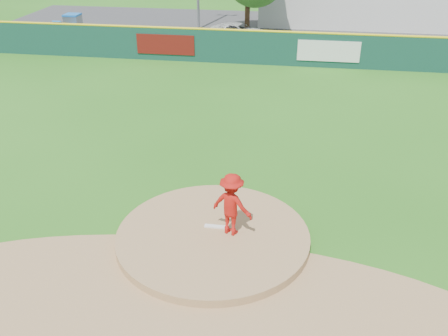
% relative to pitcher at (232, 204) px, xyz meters
% --- Properties ---
extents(ground, '(120.00, 120.00, 0.00)m').
position_rel_pitcher_xyz_m(ground, '(-0.52, -0.13, -1.18)').
color(ground, '#286B19').
rests_on(ground, ground).
extents(pitchers_mound, '(5.50, 5.50, 0.50)m').
position_rel_pitcher_xyz_m(pitchers_mound, '(-0.52, -0.13, -1.18)').
color(pitchers_mound, '#9E774C').
rests_on(pitchers_mound, ground).
extents(pitching_rubber, '(0.60, 0.15, 0.04)m').
position_rel_pitcher_xyz_m(pitching_rubber, '(-0.52, 0.17, -0.91)').
color(pitching_rubber, white).
rests_on(pitching_rubber, pitchers_mound).
extents(infield_dirt_arc, '(15.40, 15.40, 0.01)m').
position_rel_pitcher_xyz_m(infield_dirt_arc, '(-0.52, -3.13, -1.17)').
color(infield_dirt_arc, '#9E774C').
rests_on(infield_dirt_arc, ground).
extents(parking_lot, '(44.00, 16.00, 0.02)m').
position_rel_pitcher_xyz_m(parking_lot, '(-0.52, 26.87, -1.17)').
color(parking_lot, '#38383A').
rests_on(parking_lot, ground).
extents(pitcher, '(1.36, 1.06, 1.86)m').
position_rel_pitcher_xyz_m(pitcher, '(0.00, 0.00, 0.00)').
color(pitcher, '#B2140F').
rests_on(pitcher, pitchers_mound).
extents(van, '(4.57, 2.91, 1.18)m').
position_rel_pitcher_xyz_m(van, '(-3.00, 23.63, -0.57)').
color(van, silver).
rests_on(van, parking_lot).
extents(pool_building_grp, '(15.20, 8.20, 3.31)m').
position_rel_pitcher_xyz_m(pool_building_grp, '(5.48, 31.87, 0.49)').
color(pool_building_grp, silver).
rests_on(pool_building_grp, ground).
extents(fence_banners, '(13.38, 0.04, 1.20)m').
position_rel_pitcher_xyz_m(fence_banners, '(-1.80, 17.79, -0.18)').
color(fence_banners, '#61110D').
rests_on(fence_banners, ground).
extents(playground_slide, '(1.07, 3.02, 1.66)m').
position_rel_pitcher_xyz_m(playground_slide, '(-14.85, 22.65, -0.34)').
color(playground_slide, blue).
rests_on(playground_slide, ground).
extents(outfield_fence, '(40.00, 0.14, 2.07)m').
position_rel_pitcher_xyz_m(outfield_fence, '(-0.52, 17.87, -0.09)').
color(outfield_fence, '#123C32').
rests_on(outfield_fence, ground).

